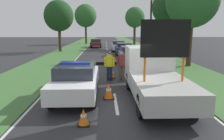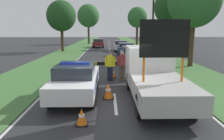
# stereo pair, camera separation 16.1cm
# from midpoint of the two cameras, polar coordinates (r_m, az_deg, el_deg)

# --- Properties ---
(ground_plane) EXTENTS (160.00, 160.00, 0.00)m
(ground_plane) POSITION_cam_midpoint_polar(r_m,az_deg,el_deg) (9.24, 0.47, -8.53)
(ground_plane) COLOR #28282B
(lane_markings) EXTENTS (6.83, 66.85, 0.01)m
(lane_markings) POSITION_cam_midpoint_polar(r_m,az_deg,el_deg) (28.34, -1.27, 4.44)
(lane_markings) COLOR silver
(lane_markings) RESTS_ON ground
(grass_verge_left) EXTENTS (4.08, 120.00, 0.03)m
(grass_verge_left) POSITION_cam_midpoint_polar(r_m,az_deg,el_deg) (29.33, -12.14, 4.44)
(grass_verge_left) COLOR #427038
(grass_verge_left) RESTS_ON ground
(grass_verge_right) EXTENTS (4.08, 120.00, 0.03)m
(grass_verge_right) POSITION_cam_midpoint_polar(r_m,az_deg,el_deg) (29.48, 9.51, 4.56)
(grass_verge_right) COLOR #427038
(grass_verge_right) RESTS_ON ground
(police_car) EXTENTS (1.85, 4.95, 1.61)m
(police_car) POSITION_cam_midpoint_polar(r_m,az_deg,el_deg) (9.99, -9.75, -2.50)
(police_car) COLOR white
(police_car) RESTS_ON ground
(work_truck) EXTENTS (2.12, 5.87, 3.37)m
(work_truck) POSITION_cam_midpoint_polar(r_m,az_deg,el_deg) (9.98, 10.26, -0.74)
(work_truck) COLOR white
(work_truck) RESTS_ON ground
(road_barrier) EXTENTS (3.46, 0.08, 0.95)m
(road_barrier) POSITION_cam_midpoint_polar(r_m,az_deg,el_deg) (14.04, 0.16, 1.46)
(road_barrier) COLOR black
(road_barrier) RESTS_ON ground
(police_officer) EXTENTS (0.62, 0.39, 1.72)m
(police_officer) POSITION_cam_midpoint_polar(r_m,az_deg,el_deg) (12.96, -1.03, 1.68)
(police_officer) COLOR #191E38
(police_officer) RESTS_ON ground
(pedestrian_civilian) EXTENTS (0.62, 0.39, 1.73)m
(pedestrian_civilian) POSITION_cam_midpoint_polar(r_m,az_deg,el_deg) (13.13, 2.17, 1.76)
(pedestrian_civilian) COLOR brown
(pedestrian_civilian) RESTS_ON ground
(traffic_cone_near_police) EXTENTS (0.43, 0.43, 0.60)m
(traffic_cone_near_police) POSITION_cam_midpoint_polar(r_m,az_deg,el_deg) (13.82, -0.36, -0.82)
(traffic_cone_near_police) COLOR black
(traffic_cone_near_police) RESTS_ON ground
(traffic_cone_centre_front) EXTENTS (0.43, 0.43, 0.60)m
(traffic_cone_centre_front) POSITION_cam_midpoint_polar(r_m,az_deg,el_deg) (14.39, 2.36, -0.36)
(traffic_cone_centre_front) COLOR black
(traffic_cone_centre_front) RESTS_ON ground
(traffic_cone_near_truck) EXTENTS (0.47, 0.47, 0.65)m
(traffic_cone_near_truck) POSITION_cam_midpoint_polar(r_m,az_deg,el_deg) (14.68, -9.44, -0.19)
(traffic_cone_near_truck) COLOR black
(traffic_cone_near_truck) RESTS_ON ground
(traffic_cone_behind_barrier) EXTENTS (0.39, 0.39, 0.55)m
(traffic_cone_behind_barrier) POSITION_cam_midpoint_polar(r_m,az_deg,el_deg) (7.19, -8.11, -12.06)
(traffic_cone_behind_barrier) COLOR black
(traffic_cone_behind_barrier) RESTS_ON ground
(traffic_cone_lane_edge) EXTENTS (0.50, 0.50, 0.69)m
(traffic_cone_lane_edge) POSITION_cam_midpoint_polar(r_m,az_deg,el_deg) (9.69, -1.36, -5.49)
(traffic_cone_lane_edge) COLOR black
(traffic_cone_lane_edge) RESTS_ON ground
(queued_car_suv_grey) EXTENTS (1.86, 4.09, 1.61)m
(queued_car_suv_grey) POSITION_cam_midpoint_polar(r_m,az_deg,el_deg) (18.77, 4.67, 3.83)
(queued_car_suv_grey) COLOR slate
(queued_car_suv_grey) RESTS_ON ground
(queued_car_hatch_blue) EXTENTS (1.87, 4.24, 1.49)m
(queued_car_hatch_blue) POSITION_cam_midpoint_polar(r_m,az_deg,el_deg) (25.58, 2.98, 5.54)
(queued_car_hatch_blue) COLOR navy
(queued_car_hatch_blue) RESTS_ON ground
(queued_car_van_white) EXTENTS (1.80, 4.03, 1.47)m
(queued_car_van_white) POSITION_cam_midpoint_polar(r_m,az_deg,el_deg) (30.73, 1.50, 6.33)
(queued_car_van_white) COLOR silver
(queued_car_van_white) RESTS_ON ground
(queued_car_wagon_maroon) EXTENTS (1.83, 4.20, 1.44)m
(queued_car_wagon_maroon) POSITION_cam_midpoint_polar(r_m,az_deg,el_deg) (37.52, -4.32, 7.08)
(queued_car_wagon_maroon) COLOR maroon
(queued_car_wagon_maroon) RESTS_ON ground
(roadside_tree_near_left) EXTENTS (3.97, 3.97, 6.91)m
(roadside_tree_near_left) POSITION_cam_midpoint_polar(r_m,az_deg,el_deg) (31.24, -13.87, 13.53)
(roadside_tree_near_left) COLOR #42301E
(roadside_tree_near_left) RESTS_ON ground
(roadside_tree_near_right) EXTENTS (4.16, 4.16, 7.50)m
(roadside_tree_near_right) POSITION_cam_midpoint_polar(r_m,az_deg,el_deg) (19.18, 20.00, 16.73)
(roadside_tree_near_right) COLOR #42301E
(roadside_tree_near_right) RESTS_ON ground
(roadside_tree_mid_left) EXTENTS (3.08, 3.08, 6.52)m
(roadside_tree_mid_left) POSITION_cam_midpoint_polar(r_m,az_deg,el_deg) (35.62, 5.85, 13.45)
(roadside_tree_mid_left) COLOR #42301E
(roadside_tree_mid_left) RESTS_ON ground
(roadside_tree_mid_right) EXTENTS (4.54, 4.54, 8.21)m
(roadside_tree_mid_right) POSITION_cam_midpoint_polar(r_m,az_deg,el_deg) (47.07, -7.02, 13.87)
(roadside_tree_mid_right) COLOR #42301E
(roadside_tree_mid_right) RESTS_ON ground
(roadside_tree_far_left) EXTENTS (3.43, 3.43, 6.97)m
(roadside_tree_far_left) POSITION_cam_midpoint_polar(r_m,az_deg,el_deg) (22.97, 14.64, 15.47)
(roadside_tree_far_left) COLOR #42301E
(roadside_tree_far_left) RESTS_ON ground
(utility_pole) EXTENTS (1.20, 0.20, 7.81)m
(utility_pole) POSITION_cam_midpoint_polar(r_m,az_deg,el_deg) (23.80, 9.93, 12.81)
(utility_pole) COLOR #473828
(utility_pole) RESTS_ON ground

